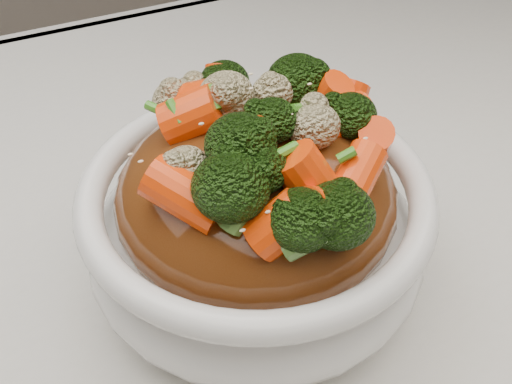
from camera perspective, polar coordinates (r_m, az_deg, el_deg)
name	(u,v)px	position (r m, az deg, el deg)	size (l,w,h in m)	color
tablecloth	(202,290)	(0.43, -5.21, -9.27)	(1.20, 0.80, 0.04)	silver
bowl	(256,229)	(0.38, 0.00, -3.59)	(0.21, 0.21, 0.08)	white
sauce_base	(256,196)	(0.36, 0.00, -0.35)	(0.17, 0.17, 0.09)	#55280E
carrots	(256,111)	(0.32, 0.00, 7.76)	(0.17, 0.17, 0.05)	#FF4308
broccoli	(256,112)	(0.32, 0.00, 7.61)	(0.17, 0.17, 0.04)	black
cauliflower	(256,115)	(0.32, 0.00, 7.33)	(0.17, 0.17, 0.04)	tan
scallions	(256,109)	(0.32, 0.00, 7.90)	(0.13, 0.13, 0.02)	#3A841E
sesame_seeds	(256,109)	(0.32, 0.00, 7.90)	(0.15, 0.15, 0.01)	beige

